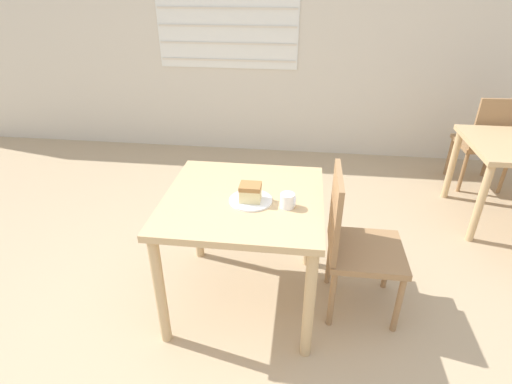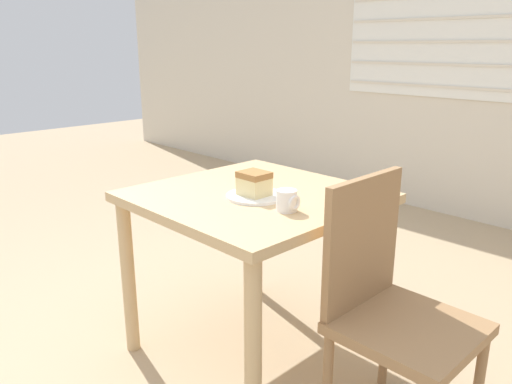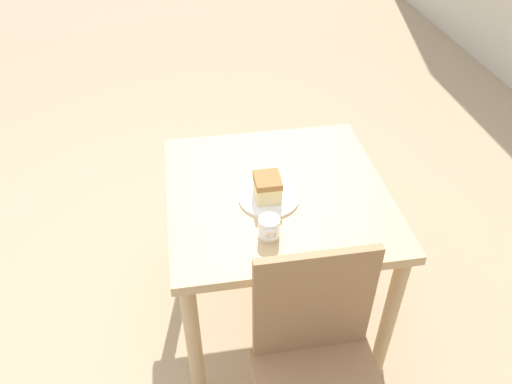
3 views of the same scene
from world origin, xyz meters
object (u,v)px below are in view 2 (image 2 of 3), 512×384
Objects in this scene: dining_table_near at (255,218)px; plate at (255,196)px; chair_near_window at (390,302)px; cake_slice at (254,183)px; coffee_mug at (287,201)px.

plate is (0.05, -0.04, 0.12)m from dining_table_near.
dining_table_near is 0.98× the size of chair_near_window.
cake_slice is (-0.60, -0.07, 0.33)m from chair_near_window.
chair_near_window is 7.88× the size of cake_slice.
chair_near_window is at bearing 14.92° from coffee_mug.
plate is at bearing 80.06° from cake_slice.
chair_near_window is (0.65, 0.02, -0.15)m from dining_table_near.
plate is 2.82× the size of coffee_mug.
chair_near_window is 0.66m from plate.
dining_table_near is at bearing 92.13° from chair_near_window.
coffee_mug is (-0.39, -0.11, 0.31)m from chair_near_window.
chair_near_window is 10.80× the size of coffee_mug.
plate is (-0.60, -0.07, 0.27)m from chair_near_window.
cake_slice is at bearing 96.99° from chair_near_window.
chair_near_window is 0.69m from cake_slice.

